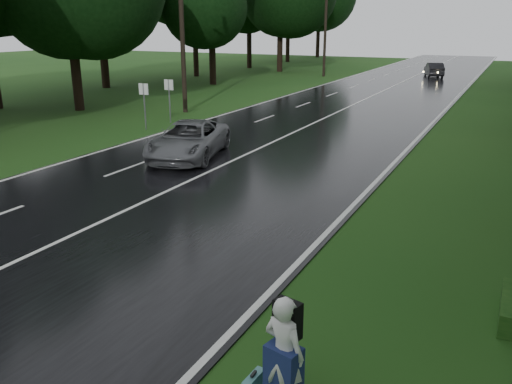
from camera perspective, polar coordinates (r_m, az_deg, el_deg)
road at (r=29.01m, az=6.36°, el=7.46°), size 12.00×140.00×0.04m
lane_center at (r=29.01m, az=6.36°, el=7.51°), size 0.12×140.00×0.01m
grey_car at (r=21.30m, az=-7.37°, el=5.65°), size 3.64×5.59×1.43m
far_car at (r=57.69m, az=18.82°, el=12.51°), size 2.63×4.49×1.40m
hitchhiker at (r=7.62m, az=3.07°, el=-17.45°), size 0.72×0.68×1.75m
utility_pole_mid at (r=32.97m, az=-7.69°, el=8.63°), size 1.80×0.28×10.99m
utility_pole_far at (r=55.85m, az=7.36°, el=12.38°), size 1.80×0.28×9.62m
road_sign_a at (r=27.78m, az=-11.88°, el=6.68°), size 0.56×0.10×2.34m
road_sign_b at (r=29.48m, az=-9.28°, el=7.46°), size 0.56×0.10×2.34m
tree_left_d at (r=35.26m, az=-18.63°, el=8.46°), size 7.98×7.98×12.47m
tree_left_e at (r=48.16m, az=-4.70°, el=11.61°), size 7.55×7.55×11.80m
tree_left_f at (r=61.25m, az=2.58°, el=12.98°), size 9.27×9.27×14.48m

